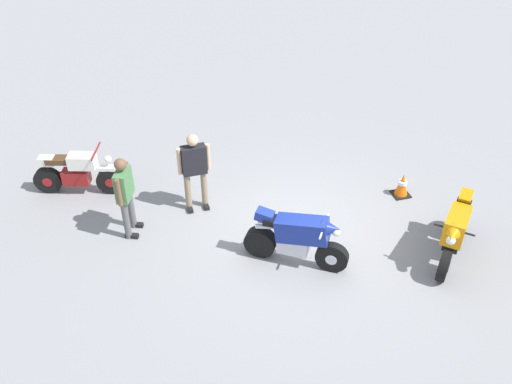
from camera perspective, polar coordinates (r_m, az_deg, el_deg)
ground_plane at (r=11.10m, az=4.34°, el=-4.27°), size 40.00×40.00×0.00m
motorcycle_orange_sportbike at (r=10.84m, az=19.63°, el=-3.75°), size 1.48×1.55×1.14m
motorcycle_cream_vintage at (r=12.48m, az=-17.75°, el=1.83°), size 1.91×0.92×1.07m
motorcycle_blue_sportbike at (r=10.11m, az=4.19°, el=-4.63°), size 1.72×1.25×1.14m
person_in_green_shirt at (r=10.80m, az=-13.21°, el=0.02°), size 0.45×0.64×1.71m
person_in_black_shirt at (r=11.22m, az=-6.30°, el=2.54°), size 0.67×0.31×1.74m
traffic_cone at (r=12.33m, az=14.68°, el=0.70°), size 0.36×0.36×0.53m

